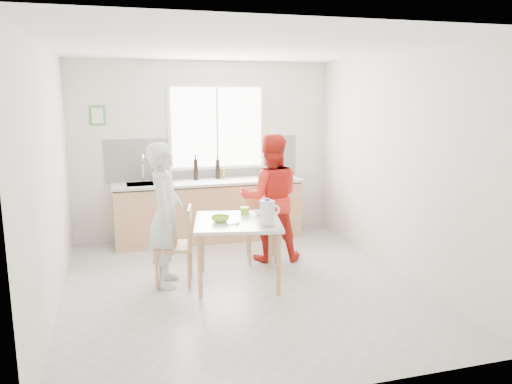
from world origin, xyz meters
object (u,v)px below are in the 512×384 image
bowl_white (261,213)px  wine_bottle_a (196,170)px  bowl_green (220,219)px  dining_table (238,227)px  chair_far (261,225)px  milk_jug (268,212)px  chair_left (180,242)px  person_white (166,215)px  wine_bottle_b (218,169)px  person_red (270,198)px

bowl_white → wine_bottle_a: wine_bottle_a is taller
bowl_green → dining_table: bearing=2.4°
chair_far → milk_jug: milk_jug is taller
chair_left → milk_jug: (0.93, -0.48, 0.41)m
person_white → bowl_white: size_ratio=8.70×
dining_table → person_white: bearing=168.4°
person_white → dining_table: bearing=-90.0°
dining_table → wine_bottle_b: size_ratio=3.88×
chair_left → wine_bottle_a: wine_bottle_a is taller
dining_table → wine_bottle_a: bearing=94.9°
dining_table → bowl_green: 0.23m
chair_left → wine_bottle_b: (0.84, 1.83, 0.56)m
chair_far → bowl_green: 1.07m
wine_bottle_a → chair_far: bearing=-61.1°
chair_far → wine_bottle_b: wine_bottle_b is taller
person_red → person_white: bearing=31.8°
dining_table → bowl_green: bowl_green is taller
milk_jug → wine_bottle_b: size_ratio=0.98×
chair_far → wine_bottle_b: (-0.33, 1.23, 0.59)m
dining_table → person_white: size_ratio=0.69×
person_white → person_red: 1.53m
person_red → wine_bottle_a: 1.50m
chair_left → bowl_green: (0.46, -0.15, 0.28)m
dining_table → bowl_green: size_ratio=5.50×
chair_far → wine_bottle_b: bearing=116.7°
bowl_white → dining_table: bearing=-151.8°
chair_left → wine_bottle_b: 2.09m
person_white → wine_bottle_a: person_white is taller
chair_far → person_red: person_red is taller
bowl_green → chair_far: bearing=46.0°
person_red → wine_bottle_b: bearing=-58.9°
dining_table → milk_jug: size_ratio=3.97×
dining_table → wine_bottle_a: wine_bottle_a is taller
person_white → bowl_green: person_white is taller
chair_left → person_white: bearing=-90.0°
chair_left → person_white: person_white is taller
bowl_white → wine_bottle_b: (-0.17, 1.78, 0.29)m
person_red → chair_far: bearing=-4.2°
chair_far → milk_jug: bearing=-91.3°
person_white → wine_bottle_b: 2.06m
chair_left → chair_far: bearing=128.4°
bowl_white → person_white: bearing=-179.1°
dining_table → bowl_white: bearing=28.2°
milk_jug → wine_bottle_a: 2.33m
dining_table → chair_far: (0.51, 0.73, -0.20)m
milk_jug → chair_left: bearing=164.5°
bowl_green → wine_bottle_a: size_ratio=0.66×
bowl_green → person_red: bearing=40.3°
chair_far → bowl_white: size_ratio=4.51×
bowl_green → chair_left: bearing=162.4°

